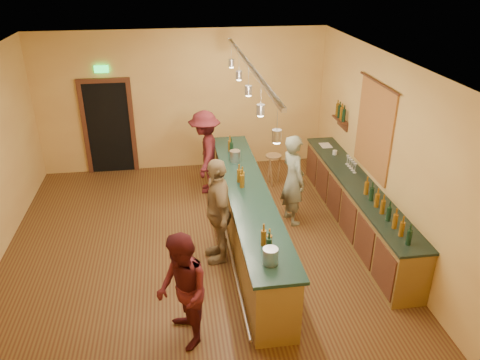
{
  "coord_description": "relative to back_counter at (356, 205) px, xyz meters",
  "views": [
    {
      "loc": [
        -0.23,
        -6.92,
        4.63
      ],
      "look_at": [
        0.83,
        0.2,
        1.14
      ],
      "focal_mm": 35.0,
      "sensor_mm": 36.0,
      "label": 1
    }
  ],
  "objects": [
    {
      "name": "floor",
      "position": [
        -2.97,
        -0.18,
        -0.49
      ],
      "size": [
        7.0,
        7.0,
        0.0
      ],
      "primitive_type": "plane",
      "color": "#512917",
      "rests_on": "ground"
    },
    {
      "name": "ceiling",
      "position": [
        -2.97,
        -0.18,
        2.71
      ],
      "size": [
        6.5,
        7.0,
        0.02
      ],
      "primitive_type": "cube",
      "color": "silver",
      "rests_on": "wall_back"
    },
    {
      "name": "wall_back",
      "position": [
        -2.97,
        3.32,
        1.11
      ],
      "size": [
        6.5,
        0.02,
        3.2
      ],
      "primitive_type": "cube",
      "color": "tan",
      "rests_on": "floor"
    },
    {
      "name": "wall_front",
      "position": [
        -2.97,
        -3.68,
        1.11
      ],
      "size": [
        6.5,
        0.02,
        3.2
      ],
      "primitive_type": "cube",
      "color": "tan",
      "rests_on": "floor"
    },
    {
      "name": "wall_right",
      "position": [
        0.28,
        -0.18,
        1.11
      ],
      "size": [
        0.02,
        7.0,
        3.2
      ],
      "primitive_type": "cube",
      "color": "tan",
      "rests_on": "floor"
    },
    {
      "name": "doorway",
      "position": [
        -4.67,
        3.3,
        0.64
      ],
      "size": [
        1.15,
        0.09,
        2.48
      ],
      "color": "black",
      "rests_on": "wall_back"
    },
    {
      "name": "tapestry",
      "position": [
        0.26,
        0.22,
        1.36
      ],
      "size": [
        0.03,
        1.4,
        1.6
      ],
      "primitive_type": "cube",
      "color": "maroon",
      "rests_on": "wall_right"
    },
    {
      "name": "bottle_shelf",
      "position": [
        0.2,
        1.72,
        1.18
      ],
      "size": [
        0.17,
        0.55,
        0.54
      ],
      "color": "#452114",
      "rests_on": "wall_right"
    },
    {
      "name": "back_counter",
      "position": [
        0.0,
        0.0,
        0.0
      ],
      "size": [
        0.6,
        4.55,
        1.27
      ],
      "color": "brown",
      "rests_on": "floor"
    },
    {
      "name": "tasting_bar",
      "position": [
        -2.04,
        -0.18,
        0.12
      ],
      "size": [
        0.73,
        5.1,
        1.38
      ],
      "color": "brown",
      "rests_on": "floor"
    },
    {
      "name": "pendant_track",
      "position": [
        -2.04,
        -0.18,
        2.5
      ],
      "size": [
        0.11,
        4.6,
        0.5
      ],
      "color": "silver",
      "rests_on": "ceiling"
    },
    {
      "name": "bartender",
      "position": [
        -1.09,
        0.43,
        0.38
      ],
      "size": [
        0.57,
        0.72,
        1.74
      ],
      "primitive_type": "imported",
      "rotation": [
        0.0,
        0.0,
        1.84
      ],
      "color": "gray",
      "rests_on": "floor"
    },
    {
      "name": "customer_a",
      "position": [
        -3.23,
        -2.38,
        0.32
      ],
      "size": [
        0.78,
        0.91,
        1.61
      ],
      "primitive_type": "imported",
      "rotation": [
        0.0,
        0.0,
        -1.33
      ],
      "color": "#59191E",
      "rests_on": "floor"
    },
    {
      "name": "customer_b",
      "position": [
        -2.59,
        -0.56,
        0.42
      ],
      "size": [
        0.52,
        1.09,
        1.81
      ],
      "primitive_type": "imported",
      "rotation": [
        0.0,
        0.0,
        -1.5
      ],
      "color": "#997A51",
      "rests_on": "floor"
    },
    {
      "name": "customer_c",
      "position": [
        -2.59,
        1.96,
        0.4
      ],
      "size": [
        0.8,
        1.22,
        1.77
      ],
      "primitive_type": "imported",
      "rotation": [
        0.0,
        0.0,
        -1.7
      ],
      "color": "#59191E",
      "rests_on": "floor"
    },
    {
      "name": "bar_stool",
      "position": [
        -1.11,
        2.02,
        0.07
      ],
      "size": [
        0.34,
        0.34,
        0.7
      ],
      "rotation": [
        0.0,
        0.0,
        0.28
      ],
      "color": "olive",
      "rests_on": "floor"
    }
  ]
}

